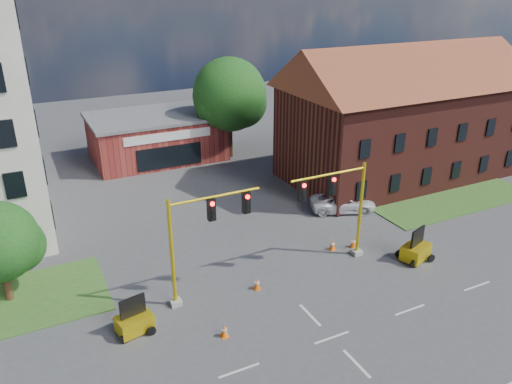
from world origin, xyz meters
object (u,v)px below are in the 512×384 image
signal_mast_east (339,203)px  trailer_east (416,250)px  pickup_white (343,202)px  signal_mast_west (201,234)px  trailer_west (134,322)px

signal_mast_east → trailer_east: (4.51, -2.15, -3.27)m
pickup_white → signal_mast_east: bearing=163.4°
signal_mast_west → trailer_east: bearing=-9.3°
pickup_white → trailer_west: bearing=134.2°
signal_mast_east → trailer_east: bearing=-25.5°
trailer_east → trailer_west: bearing=157.8°
signal_mast_west → pickup_white: signal_mast_west is taller
signal_mast_west → trailer_east: (13.22, -2.15, -3.27)m
trailer_east → pickup_white: 7.94m
signal_mast_east → trailer_east: 5.97m
signal_mast_west → pickup_white: 14.94m
trailer_west → trailer_east: 17.40m
signal_mast_east → trailer_west: signal_mast_east is taller
trailer_east → pickup_white: trailer_east is taller
signal_mast_east → trailer_west: (-12.87, -1.24, -3.31)m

